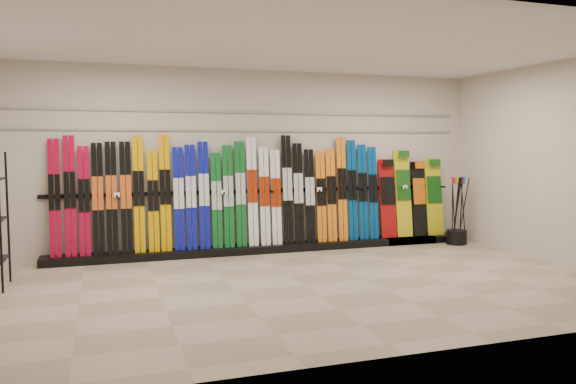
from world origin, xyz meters
name	(u,v)px	position (x,y,z in m)	size (l,w,h in m)	color
floor	(304,285)	(0.00, 0.00, 0.00)	(8.00, 8.00, 0.00)	#9C896B
back_wall	(252,161)	(0.00, 2.50, 1.50)	(8.00, 8.00, 0.00)	beige
right_wall	(560,163)	(4.00, 0.00, 1.50)	(5.00, 5.00, 0.00)	beige
ceiling	(304,44)	(0.00, 0.00, 3.00)	(8.00, 8.00, 0.00)	silver
ski_rack_base	(269,248)	(0.22, 2.28, 0.06)	(8.00, 0.40, 0.12)	black
skis	(227,195)	(-0.47, 2.32, 0.96)	(5.37, 0.20, 1.81)	#AC0628
snowboards	(411,197)	(2.93, 2.35, 0.83)	(1.27, 0.24, 1.55)	#990C0C
pole_bin	(456,237)	(3.60, 1.90, 0.12)	(0.36, 0.36, 0.25)	black
ski_poles	(458,210)	(3.61, 1.89, 0.61)	(0.28, 0.28, 1.18)	black
slatwall_rail_0	(253,131)	(0.00, 2.48, 2.00)	(7.60, 0.02, 0.03)	gray
slatwall_rail_1	(252,113)	(0.00, 2.48, 2.30)	(7.60, 0.02, 0.03)	gray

